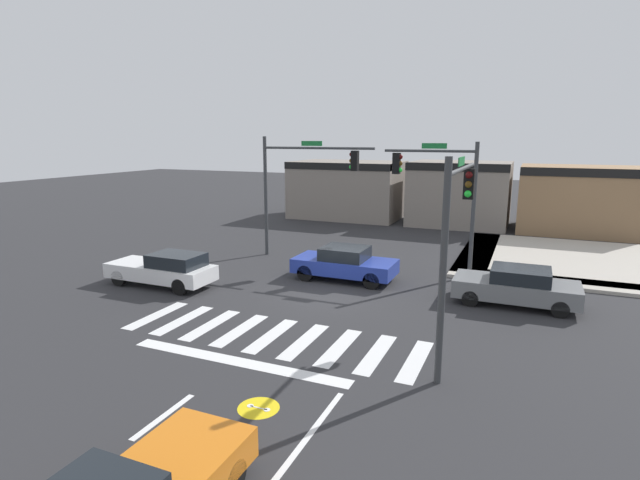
{
  "coord_description": "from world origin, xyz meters",
  "views": [
    {
      "loc": [
        7.19,
        -17.37,
        6.13
      ],
      "look_at": [
        -0.97,
        1.65,
        1.82
      ],
      "focal_mm": 27.82,
      "sensor_mm": 36.0,
      "label": 1
    }
  ],
  "objects": [
    {
      "name": "traffic_signal_northwest",
      "position": [
        -3.42,
        5.14,
        4.23
      ],
      "size": [
        5.94,
        0.32,
        6.16
      ],
      "color": "#383A3D",
      "rests_on": "ground_plane"
    },
    {
      "name": "curb_corner_northeast",
      "position": [
        8.49,
        9.42,
        0.07
      ],
      "size": [
        10.0,
        10.6,
        0.15
      ],
      "color": "#B2AA9E",
      "rests_on": "ground_plane"
    },
    {
      "name": "car_white",
      "position": [
        -6.66,
        -1.56,
        0.73
      ],
      "size": [
        4.64,
        1.72,
        1.44
      ],
      "rotation": [
        0.0,
        0.0,
        3.14
      ],
      "color": "white",
      "rests_on": "ground_plane"
    },
    {
      "name": "car_blue",
      "position": [
        -0.06,
        2.28,
        0.74
      ],
      "size": [
        4.4,
        1.94,
        1.46
      ],
      "color": "#23389E",
      "rests_on": "ground_plane"
    },
    {
      "name": "traffic_signal_southeast",
      "position": [
        5.36,
        -3.62,
        3.94
      ],
      "size": [
        0.32,
        5.02,
        5.69
      ],
      "rotation": [
        0.0,
        0.0,
        1.57
      ],
      "color": "#383A3D",
      "rests_on": "ground_plane"
    },
    {
      "name": "ground_plane",
      "position": [
        0.0,
        0.0,
        0.0
      ],
      "size": [
        120.0,
        120.0,
        0.0
      ],
      "primitive_type": "plane",
      "color": "#2B2B2D"
    },
    {
      "name": "car_gray",
      "position": [
        6.95,
        1.68,
        0.71
      ],
      "size": [
        4.41,
        1.9,
        1.41
      ],
      "color": "slate",
      "rests_on": "ground_plane"
    },
    {
      "name": "bike_detector_marking",
      "position": [
        1.78,
        -8.37,
        0.0
      ],
      "size": [
        0.98,
        0.98,
        0.01
      ],
      "color": "yellow",
      "rests_on": "ground_plane"
    },
    {
      "name": "storefront_row",
      "position": [
        1.77,
        18.66,
        2.19
      ],
      "size": [
        23.6,
        5.47,
        4.43
      ],
      "color": "gray",
      "rests_on": "ground_plane"
    },
    {
      "name": "crosswalk_near",
      "position": [
        -0.0,
        -4.5,
        0.0
      ],
      "size": [
        9.65,
        2.86,
        0.01
      ],
      "color": "silver",
      "rests_on": "ground_plane"
    },
    {
      "name": "traffic_signal_northeast",
      "position": [
        3.41,
        4.95,
        4.07
      ],
      "size": [
        4.14,
        0.32,
        5.94
      ],
      "rotation": [
        0.0,
        0.0,
        3.14
      ],
      "color": "#383A3D",
      "rests_on": "ground_plane"
    }
  ]
}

